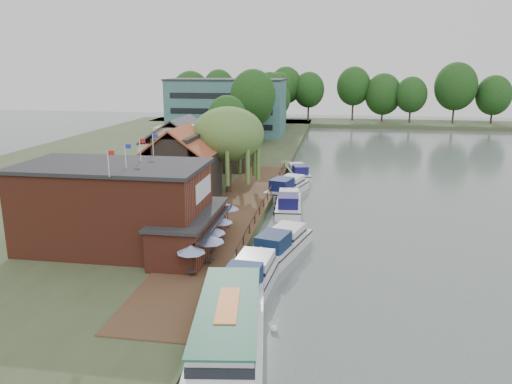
# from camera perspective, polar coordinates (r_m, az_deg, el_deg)

# --- Properties ---
(ground) EXTENTS (260.00, 260.00, 0.00)m
(ground) POSITION_cam_1_polar(r_m,az_deg,el_deg) (42.14, 5.48, -8.29)
(ground) COLOR #4A5655
(ground) RESTS_ON ground
(land_bank) EXTENTS (50.00, 140.00, 1.00)m
(land_bank) POSITION_cam_1_polar(r_m,az_deg,el_deg) (82.12, -14.10, 2.90)
(land_bank) COLOR #384728
(land_bank) RESTS_ON ground
(quay_deck) EXTENTS (6.00, 50.00, 0.10)m
(quay_deck) POSITION_cam_1_polar(r_m,az_deg,el_deg) (52.17, -2.53, -2.52)
(quay_deck) COLOR #47301E
(quay_deck) RESTS_ON land_bank
(quay_rail) EXTENTS (0.20, 49.00, 1.00)m
(quay_rail) POSITION_cam_1_polar(r_m,az_deg,el_deg) (52.04, 0.49, -2.03)
(quay_rail) COLOR black
(quay_rail) RESTS_ON land_bank
(pub) EXTENTS (20.00, 11.00, 7.30)m
(pub) POSITION_cam_1_polar(r_m,az_deg,el_deg) (42.80, -13.51, -1.68)
(pub) COLOR maroon
(pub) RESTS_ON land_bank
(hotel_block) EXTENTS (25.40, 12.40, 12.30)m
(hotel_block) POSITION_cam_1_polar(r_m,az_deg,el_deg) (111.90, -3.34, 9.68)
(hotel_block) COLOR #38666B
(hotel_block) RESTS_ON land_bank
(cottage_a) EXTENTS (8.60, 7.60, 8.50)m
(cottage_a) POSITION_cam_1_polar(r_m,az_deg,el_deg) (56.68, -8.70, 3.06)
(cottage_a) COLOR black
(cottage_a) RESTS_ON land_bank
(cottage_b) EXTENTS (9.60, 8.60, 8.50)m
(cottage_b) POSITION_cam_1_polar(r_m,az_deg,el_deg) (66.95, -8.54, 4.79)
(cottage_b) COLOR beige
(cottage_b) RESTS_ON land_bank
(cottage_c) EXTENTS (7.60, 7.60, 8.50)m
(cottage_c) POSITION_cam_1_polar(r_m,az_deg,el_deg) (74.49, -3.49, 5.88)
(cottage_c) COLOR black
(cottage_c) RESTS_ON land_bank
(willow) EXTENTS (8.60, 8.60, 10.43)m
(willow) POSITION_cam_1_polar(r_m,az_deg,el_deg) (60.09, -3.17, 4.77)
(willow) COLOR #476B2D
(willow) RESTS_ON land_bank
(umbrella_0) EXTENTS (2.15, 2.15, 2.38)m
(umbrella_0) POSITION_cam_1_polar(r_m,az_deg,el_deg) (37.02, -7.40, -7.80)
(umbrella_0) COLOR navy
(umbrella_0) RESTS_ON quay_deck
(umbrella_1) EXTENTS (2.36, 2.36, 2.38)m
(umbrella_1) POSITION_cam_1_polar(r_m,az_deg,el_deg) (38.97, -5.34, -6.59)
(umbrella_1) COLOR navy
(umbrella_1) RESTS_ON quay_deck
(umbrella_2) EXTENTS (2.43, 2.43, 2.38)m
(umbrella_2) POSITION_cam_1_polar(r_m,az_deg,el_deg) (40.91, -5.15, -5.55)
(umbrella_2) COLOR navy
(umbrella_2) RESTS_ON quay_deck
(umbrella_3) EXTENTS (2.15, 2.15, 2.38)m
(umbrella_3) POSITION_cam_1_polar(r_m,az_deg,el_deg) (43.50, -4.08, -4.30)
(umbrella_3) COLOR #1B4796
(umbrella_3) RESTS_ON quay_deck
(umbrella_4) EXTENTS (2.22, 2.22, 2.38)m
(umbrella_4) POSITION_cam_1_polar(r_m,az_deg,el_deg) (47.39, -3.26, -2.72)
(umbrella_4) COLOR #1B3B96
(umbrella_4) RESTS_ON quay_deck
(cruiser_0) EXTENTS (4.27, 10.86, 2.60)m
(cruiser_0) POSITION_cam_1_polar(r_m,az_deg,el_deg) (36.82, -0.80, -9.47)
(cruiser_0) COLOR silver
(cruiser_0) RESTS_ON ground
(cruiser_1) EXTENTS (5.72, 10.61, 2.46)m
(cruiser_1) POSITION_cam_1_polar(r_m,az_deg,el_deg) (43.90, 2.92, -5.57)
(cruiser_1) COLOR silver
(cruiser_1) RESTS_ON ground
(cruiser_2) EXTENTS (3.92, 9.96, 2.35)m
(cruiser_2) POSITION_cam_1_polar(r_m,az_deg,el_deg) (56.63, 3.74, -1.05)
(cruiser_2) COLOR white
(cruiser_2) RESTS_ON ground
(cruiser_3) EXTENTS (5.91, 10.68, 2.48)m
(cruiser_3) POSITION_cam_1_polar(r_m,az_deg,el_deg) (63.87, 3.60, 0.78)
(cruiser_3) COLOR silver
(cruiser_3) RESTS_ON ground
(cruiser_4) EXTENTS (5.04, 9.42, 2.14)m
(cruiser_4) POSITION_cam_1_polar(r_m,az_deg,el_deg) (73.82, 4.86, 2.48)
(cruiser_4) COLOR silver
(cruiser_4) RESTS_ON ground
(tour_boat) EXTENTS (6.16, 15.14, 3.21)m
(tour_boat) POSITION_cam_1_polar(r_m,az_deg,el_deg) (28.71, -3.32, -16.15)
(tour_boat) COLOR silver
(tour_boat) RESTS_ON ground
(swan) EXTENTS (0.44, 0.44, 0.44)m
(swan) POSITION_cam_1_polar(r_m,az_deg,el_deg) (32.28, 2.07, -15.27)
(swan) COLOR white
(swan) RESTS_ON ground
(bank_tree_0) EXTENTS (6.45, 6.45, 10.47)m
(bank_tree_0) POSITION_cam_1_polar(r_m,az_deg,el_deg) (82.20, -3.32, 7.36)
(bank_tree_0) COLOR #143811
(bank_tree_0) RESTS_ON land_bank
(bank_tree_1) EXTENTS (8.28, 8.28, 14.51)m
(bank_tree_1) POSITION_cam_1_polar(r_m,az_deg,el_deg) (92.47, -0.34, 9.42)
(bank_tree_1) COLOR #143811
(bank_tree_1) RESTS_ON land_bank
(bank_tree_2) EXTENTS (8.44, 8.44, 12.86)m
(bank_tree_2) POSITION_cam_1_polar(r_m,az_deg,el_deg) (99.31, -0.46, 9.28)
(bank_tree_2) COLOR #143811
(bank_tree_2) RESTS_ON land_bank
(bank_tree_3) EXTENTS (7.31, 7.31, 11.60)m
(bank_tree_3) POSITION_cam_1_polar(r_m,az_deg,el_deg) (119.16, 2.17, 9.81)
(bank_tree_3) COLOR #143811
(bank_tree_3) RESTS_ON land_bank
(bank_tree_4) EXTENTS (8.37, 8.37, 13.54)m
(bank_tree_4) POSITION_cam_1_polar(r_m,az_deg,el_deg) (127.23, 1.58, 10.54)
(bank_tree_4) COLOR #143811
(bank_tree_4) RESTS_ON land_bank
(bank_tree_5) EXTENTS (6.76, 6.76, 13.41)m
(bank_tree_5) POSITION_cam_1_polar(r_m,az_deg,el_deg) (132.12, 2.67, 10.64)
(bank_tree_5) COLOR #143811
(bank_tree_5) RESTS_ON land_bank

